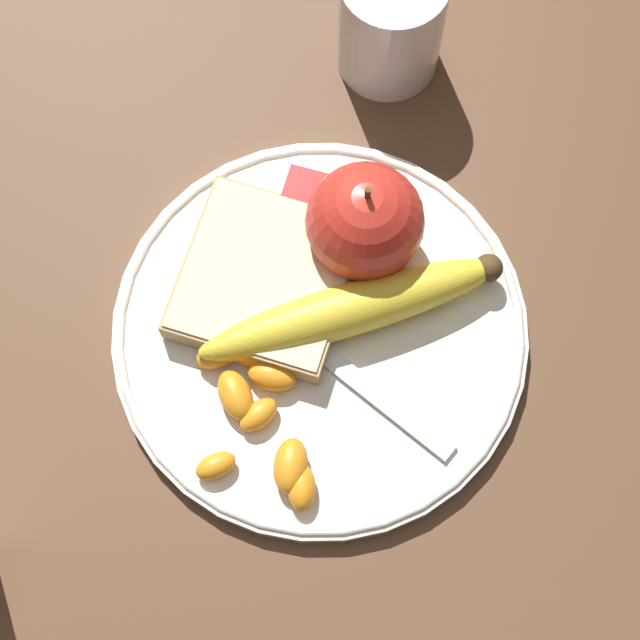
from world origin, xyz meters
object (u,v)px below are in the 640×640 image
(apple, at_px, (365,222))
(bread_slice, at_px, (266,278))
(juice_glass, at_px, (391,24))
(plate, at_px, (320,332))
(jam_packet, at_px, (306,203))
(banana, at_px, (354,308))
(fork, at_px, (316,348))

(apple, xyz_separation_m, bread_slice, (0.04, -0.05, -0.03))
(juice_glass, relative_size, apple, 1.06)
(plate, bearing_deg, bread_slice, -115.88)
(bread_slice, xyz_separation_m, jam_packet, (-0.06, 0.01, -0.00))
(plate, relative_size, juice_glass, 3.00)
(apple, height_order, bread_slice, apple)
(jam_packet, bearing_deg, plate, 22.45)
(juice_glass, distance_m, banana, 0.20)
(juice_glass, bearing_deg, fork, 3.41)
(banana, xyz_separation_m, fork, (0.03, -0.02, -0.01))
(plate, relative_size, bread_slice, 2.39)
(plate, bearing_deg, juice_glass, -176.67)
(jam_packet, bearing_deg, banana, 38.22)
(plate, height_order, bread_slice, bread_slice)
(bread_slice, distance_m, fork, 0.05)
(banana, distance_m, jam_packet, 0.08)
(bread_slice, relative_size, fork, 0.64)
(apple, bearing_deg, plate, -9.12)
(juice_glass, bearing_deg, jam_packet, -8.40)
(plate, distance_m, apple, 0.08)
(fork, bearing_deg, plate, -62.14)
(apple, distance_m, bread_slice, 0.07)
(apple, height_order, jam_packet, apple)
(banana, height_order, bread_slice, banana)
(plate, relative_size, jam_packet, 6.90)
(plate, relative_size, fork, 1.53)
(bread_slice, bearing_deg, banana, 84.47)
(plate, distance_m, banana, 0.03)
(jam_packet, bearing_deg, juice_glass, 171.60)
(banana, xyz_separation_m, jam_packet, (-0.06, -0.05, -0.01))
(banana, bearing_deg, apple, -171.62)
(jam_packet, bearing_deg, bread_slice, -9.42)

